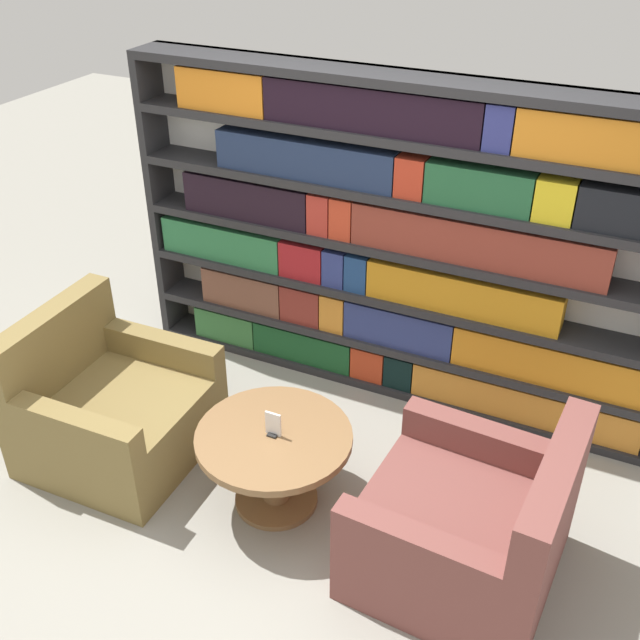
{
  "coord_description": "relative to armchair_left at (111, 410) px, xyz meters",
  "views": [
    {
      "loc": [
        1.27,
        -2.3,
        2.9
      ],
      "look_at": [
        -0.15,
        0.72,
        0.82
      ],
      "focal_mm": 42.0,
      "sensor_mm": 36.0,
      "label": 1
    }
  ],
  "objects": [
    {
      "name": "bookshelf",
      "position": [
        1.17,
        1.27,
        0.68
      ],
      "size": [
        3.26,
        0.3,
        1.95
      ],
      "color": "silver",
      "rests_on": "ground_plane"
    },
    {
      "name": "armchair_right",
      "position": [
        2.04,
        -0.0,
        0.0
      ],
      "size": [
        0.93,
        0.95,
        0.84
      ],
      "rotation": [
        0.0,
        0.0,
        -1.63
      ],
      "color": "brown",
      "rests_on": "ground_plane"
    },
    {
      "name": "ground_plane",
      "position": [
        1.17,
        -0.16,
        -0.28
      ],
      "size": [
        14.0,
        14.0,
        0.0
      ],
      "primitive_type": "plane",
      "color": "gray"
    },
    {
      "name": "coffee_table",
      "position": [
        1.02,
        0.02,
        0.05
      ],
      "size": [
        0.79,
        0.79,
        0.46
      ],
      "color": "brown",
      "rests_on": "ground_plane"
    },
    {
      "name": "table_sign",
      "position": [
        1.02,
        0.02,
        0.23
      ],
      "size": [
        0.08,
        0.06,
        0.13
      ],
      "color": "black",
      "rests_on": "coffee_table"
    },
    {
      "name": "armchair_left",
      "position": [
        0.0,
        0.0,
        0.0
      ],
      "size": [
        0.9,
        0.91,
        0.84
      ],
      "rotation": [
        0.0,
        0.0,
        1.59
      ],
      "color": "olive",
      "rests_on": "ground_plane"
    }
  ]
}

